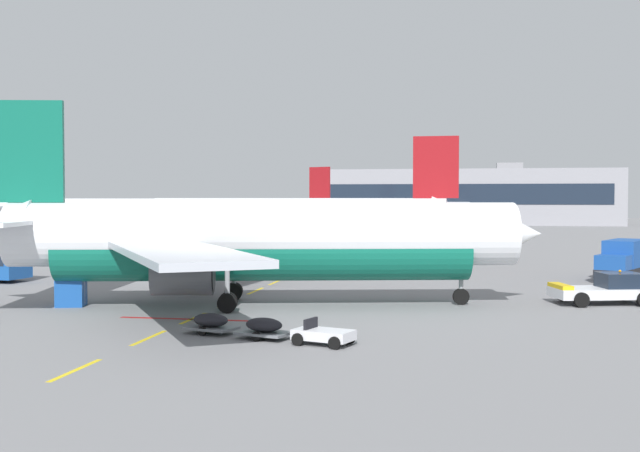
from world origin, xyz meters
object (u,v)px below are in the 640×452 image
at_px(ground_power_truck, 623,259).
at_px(uld_cargo_container, 71,293).
at_px(pushback_tug, 606,289).
at_px(airliner_mid_left, 383,215).
at_px(baggage_train, 265,328).
at_px(airliner_foreground, 254,240).
at_px(airliner_far_center, 301,220).
at_px(airliner_far_right, 95,214).

distance_m(ground_power_truck, uld_cargo_container, 41.31).
bearing_deg(pushback_tug, airliner_mid_left, 106.56).
bearing_deg(pushback_tug, baggage_train, -138.44).
xyz_separation_m(airliner_foreground, airliner_far_center, (-4.55, 34.90, 0.13)).
relative_size(pushback_tug, ground_power_truck, 0.89).
bearing_deg(airliner_far_right, baggage_train, -58.30).
bearing_deg(airliner_far_right, pushback_tug, -42.01).
distance_m(pushback_tug, ground_power_truck, 15.10).
xyz_separation_m(airliner_far_right, ground_power_truck, (64.47, -40.19, -2.37)).
bearing_deg(airliner_foreground, pushback_tug, 12.89).
bearing_deg(airliner_far_right, airliner_mid_left, 22.78).
relative_size(airliner_foreground, uld_cargo_container, 17.62).
bearing_deg(airliner_foreground, uld_cargo_container, -168.64).
relative_size(airliner_far_right, ground_power_truck, 4.80).
distance_m(airliner_foreground, airliner_far_right, 71.79).
distance_m(airliner_mid_left, uld_cargo_container, 79.15).
bearing_deg(uld_cargo_container, ground_power_truck, 31.51).
relative_size(airliner_far_right, baggage_train, 4.09).
bearing_deg(uld_cargo_container, pushback_tug, 12.37).
relative_size(airliner_far_center, airliner_far_right, 1.02).
distance_m(pushback_tug, baggage_train, 23.33).
distance_m(airliner_foreground, airliner_mid_left, 76.26).
bearing_deg(airliner_foreground, ground_power_truck, 38.44).
height_order(airliner_foreground, baggage_train, airliner_foreground).
relative_size(pushback_tug, baggage_train, 0.76).
relative_size(airliner_mid_left, airliner_far_right, 0.88).
distance_m(airliner_mid_left, airliner_far_center, 41.57).
bearing_deg(ground_power_truck, pushback_tug, -103.78).
bearing_deg(airliner_far_center, pushback_tug, -49.83).
bearing_deg(airliner_foreground, airliner_far_right, 123.86).
height_order(airliner_foreground, airliner_far_right, airliner_far_right).
relative_size(baggage_train, uld_cargo_container, 4.41).
height_order(airliner_far_right, uld_cargo_container, airliner_far_right).
bearing_deg(airliner_far_center, uld_cargo_container, -99.49).
bearing_deg(airliner_far_right, uld_cargo_container, -64.66).
bearing_deg(baggage_train, pushback_tug, 41.56).
xyz_separation_m(airliner_mid_left, uld_cargo_container, (-10.37, -78.42, -2.90)).
xyz_separation_m(airliner_far_center, ground_power_truck, (29.02, -15.47, -2.44)).
bearing_deg(airliner_far_center, ground_power_truck, -28.07).
bearing_deg(ground_power_truck, airliner_foreground, -141.56).
height_order(baggage_train, uld_cargo_container, uld_cargo_container).
xyz_separation_m(airliner_foreground, ground_power_truck, (24.47, 19.43, -2.30)).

